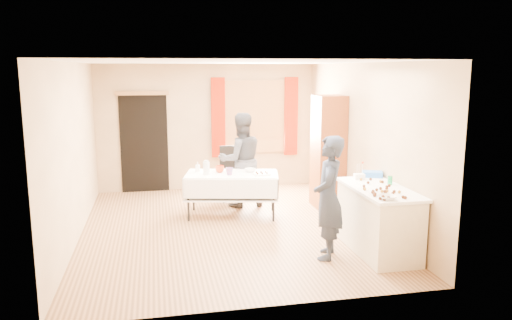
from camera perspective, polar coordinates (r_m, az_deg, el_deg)
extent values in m
cube|color=#9E7047|center=(8.06, -3.31, -7.79)|extent=(4.50, 5.50, 0.02)
cube|color=white|center=(7.66, -3.52, 11.18)|extent=(4.50, 5.50, 0.02)
cube|color=tan|center=(10.47, -5.58, 3.76)|extent=(4.50, 0.02, 2.60)
cube|color=tan|center=(5.09, 1.06, -3.31)|extent=(4.50, 0.02, 2.60)
cube|color=tan|center=(7.77, -20.15, 0.84)|extent=(0.02, 5.50, 2.60)
cube|color=tan|center=(8.37, 12.09, 1.91)|extent=(0.02, 5.50, 2.60)
cube|color=olive|center=(10.56, -0.15, 4.96)|extent=(1.32, 0.06, 1.52)
cube|color=white|center=(10.54, -0.13, 4.95)|extent=(1.20, 0.02, 1.40)
cube|color=#A51700|center=(10.38, -4.33, 4.83)|extent=(0.28, 0.06, 1.65)
cube|color=#A51700|center=(10.69, 4.02, 5.00)|extent=(0.28, 0.06, 1.65)
cube|color=black|center=(10.42, -12.66, 1.86)|extent=(0.95, 0.04, 2.00)
cube|color=olive|center=(10.29, -12.89, 7.46)|extent=(1.05, 0.06, 0.08)
cube|color=brown|center=(9.13, 8.25, 0.94)|extent=(0.50, 0.60, 2.04)
cube|color=beige|center=(7.12, 13.77, -6.85)|extent=(0.65, 1.44, 0.86)
cube|color=white|center=(7.00, 13.94, -3.25)|extent=(0.71, 1.50, 0.04)
cube|color=white|center=(8.50, -2.79, -1.65)|extent=(1.66, 1.07, 0.04)
cube|color=black|center=(9.58, -2.76, -1.95)|extent=(0.44, 0.44, 0.06)
cube|color=black|center=(9.71, -2.92, -0.13)|extent=(0.43, 0.05, 0.61)
imported|color=#1D2538|center=(6.68, 8.27, -4.28)|extent=(0.88, 0.82, 1.65)
imported|color=black|center=(9.09, -1.73, 0.00)|extent=(0.97, 0.83, 1.72)
cylinder|color=#1B9C50|center=(7.20, 15.07, -2.26)|extent=(0.08, 0.08, 0.12)
imported|color=white|center=(6.39, 14.77, -4.16)|extent=(0.24, 0.24, 0.05)
cube|color=white|center=(7.45, 11.72, -1.86)|extent=(0.16, 0.11, 0.08)
cube|color=blue|center=(7.66, 13.13, -1.58)|extent=(0.35, 0.30, 0.08)
cylinder|color=silver|center=(8.39, -5.70, -0.94)|extent=(0.12, 0.12, 0.22)
imported|color=#BB3612|center=(8.56, -4.16, -1.04)|extent=(0.23, 0.23, 0.12)
imported|color=red|center=(8.35, -3.06, -1.31)|extent=(0.13, 0.13, 0.12)
imported|color=white|center=(8.59, -0.68, -1.17)|extent=(0.26, 0.26, 0.06)
cube|color=white|center=(8.37, 0.65, -1.62)|extent=(0.29, 0.21, 0.02)
imported|color=white|center=(8.69, -6.69, -0.76)|extent=(0.09, 0.10, 0.16)
sphere|color=#3F2314|center=(7.28, 14.06, -2.40)|extent=(0.04, 0.04, 0.04)
sphere|color=#331608|center=(6.44, 14.31, -4.08)|extent=(0.04, 0.04, 0.04)
sphere|color=#331608|center=(6.46, 16.70, -4.14)|extent=(0.04, 0.04, 0.04)
sphere|color=#331608|center=(6.98, 14.73, -2.97)|extent=(0.04, 0.04, 0.04)
sphere|color=#331608|center=(6.39, 14.91, -4.21)|extent=(0.04, 0.04, 0.04)
sphere|color=#331608|center=(6.56, 13.45, -3.77)|extent=(0.04, 0.04, 0.04)
sphere|color=#3F2314|center=(6.71, 14.19, -3.48)|extent=(0.04, 0.04, 0.04)
sphere|color=#331608|center=(6.74, 15.52, -3.48)|extent=(0.04, 0.04, 0.04)
sphere|color=#331608|center=(6.63, 15.37, -3.71)|extent=(0.04, 0.04, 0.04)
sphere|color=#331608|center=(6.48, 13.42, -3.95)|extent=(0.04, 0.04, 0.04)
sphere|color=#331608|center=(6.69, 13.24, -3.48)|extent=(0.04, 0.04, 0.04)
sphere|color=#331608|center=(6.88, 14.71, -3.17)|extent=(0.04, 0.04, 0.04)
sphere|color=#3F2314|center=(6.74, 14.74, -3.44)|extent=(0.04, 0.04, 0.04)
sphere|color=#331608|center=(6.54, 13.42, -3.81)|extent=(0.04, 0.04, 0.04)
sphere|color=#331608|center=(6.49, 13.37, -3.91)|extent=(0.04, 0.04, 0.04)
sphere|color=#331608|center=(6.78, 13.63, -3.32)|extent=(0.04, 0.04, 0.04)
sphere|color=#331608|center=(7.07, 14.99, -2.82)|extent=(0.04, 0.04, 0.04)
sphere|color=#331608|center=(6.81, 12.27, -3.19)|extent=(0.04, 0.04, 0.04)
sphere|color=#3F2314|center=(6.78, 12.32, -3.27)|extent=(0.04, 0.04, 0.04)
sphere|color=#331608|center=(7.17, 12.69, -2.53)|extent=(0.04, 0.04, 0.04)
sphere|color=#331608|center=(6.95, 12.24, -2.92)|extent=(0.04, 0.04, 0.04)
sphere|color=#331608|center=(6.49, 16.46, -4.07)|extent=(0.04, 0.04, 0.04)
sphere|color=#331608|center=(7.40, 12.96, -2.15)|extent=(0.04, 0.04, 0.04)
sphere|color=#331608|center=(6.63, 13.18, -3.61)|extent=(0.04, 0.04, 0.04)
sphere|color=#3F2314|center=(7.36, 11.92, -2.18)|extent=(0.04, 0.04, 0.04)
sphere|color=#331608|center=(7.26, 14.26, -2.43)|extent=(0.04, 0.04, 0.04)
sphere|color=#331608|center=(6.86, 14.05, -3.17)|extent=(0.04, 0.04, 0.04)
sphere|color=#331608|center=(6.32, 14.48, -4.37)|extent=(0.04, 0.04, 0.04)
sphere|color=#331608|center=(6.60, 13.30, -3.67)|extent=(0.04, 0.04, 0.04)
sphere|color=#331608|center=(6.35, 14.01, -4.27)|extent=(0.04, 0.04, 0.04)
sphere|color=#3F2314|center=(6.74, 16.06, -3.52)|extent=(0.04, 0.04, 0.04)
sphere|color=#331608|center=(6.71, 14.51, -3.50)|extent=(0.04, 0.04, 0.04)
sphere|color=#331608|center=(6.59, 14.59, -3.75)|extent=(0.04, 0.04, 0.04)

